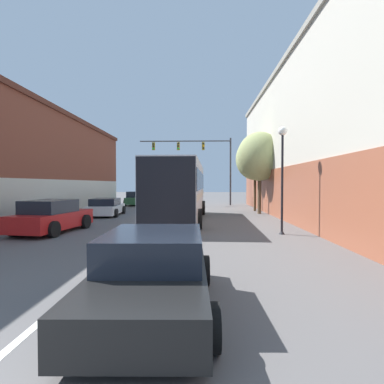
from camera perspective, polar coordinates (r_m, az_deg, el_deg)
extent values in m
cube|color=silver|center=(18.46, -6.15, -5.26)|extent=(0.14, 45.59, 0.01)
cube|color=brown|center=(22.63, -31.36, 4.70)|extent=(6.59, 25.05, 7.04)
cube|color=#B7B2A3|center=(21.01, -23.85, -1.19)|extent=(0.24, 24.55, 2.46)
cube|color=#542A1E|center=(23.07, -31.48, 13.08)|extent=(6.85, 25.30, 0.30)
cube|color=#B7B2A3|center=(20.31, 26.68, 9.00)|extent=(6.96, 29.42, 9.76)
cube|color=#995138|center=(18.96, 17.12, -0.30)|extent=(0.24, 28.83, 3.20)
cube|color=gray|center=(21.45, 26.85, 21.63)|extent=(7.23, 29.71, 0.30)
cube|color=#B7B7BC|center=(17.83, -2.41, 0.33)|extent=(2.90, 10.90, 3.17)
cube|color=black|center=(17.82, -2.41, 2.16)|extent=(2.94, 10.68, 1.01)
cube|color=beige|center=(17.83, -2.41, -0.49)|extent=(2.93, 10.79, 0.32)
cube|color=black|center=(12.48, -5.03, -0.19)|extent=(2.50, 0.14, 3.04)
cylinder|color=black|center=(21.38, -4.93, -2.99)|extent=(0.33, 1.01, 1.00)
cylinder|color=black|center=(21.15, 2.08, -3.04)|extent=(0.33, 1.01, 1.00)
cylinder|color=black|center=(14.81, -8.83, -5.01)|extent=(0.33, 1.01, 1.00)
cylinder|color=black|center=(14.48, 1.33, -5.14)|extent=(0.33, 1.01, 1.00)
cube|color=black|center=(5.44, -7.56, -16.76)|extent=(1.93, 4.17, 0.60)
cube|color=black|center=(5.53, -7.23, -10.31)|extent=(1.73, 2.19, 0.55)
cylinder|color=black|center=(6.86, -14.12, -14.26)|extent=(0.24, 0.64, 0.64)
cylinder|color=black|center=(6.67, 2.35, -14.70)|extent=(0.24, 0.64, 0.64)
cylinder|color=black|center=(4.58, -22.77, -22.60)|extent=(0.24, 0.64, 0.64)
cylinder|color=black|center=(4.27, 3.71, -24.31)|extent=(0.24, 0.64, 0.64)
cube|color=#285633|center=(31.45, -10.72, -1.56)|extent=(1.89, 4.20, 0.65)
cube|color=black|center=(31.22, -10.78, -0.45)|extent=(1.62, 2.23, 0.58)
cylinder|color=black|center=(32.85, -11.84, -1.75)|extent=(0.27, 0.66, 0.65)
cylinder|color=black|center=(32.61, -8.94, -1.76)|extent=(0.27, 0.66, 0.65)
cylinder|color=black|center=(30.35, -12.64, -2.02)|extent=(0.27, 0.66, 0.65)
cylinder|color=black|center=(30.09, -9.50, -2.04)|extent=(0.27, 0.66, 0.65)
cube|color=silver|center=(21.56, -16.05, -3.17)|extent=(2.05, 4.03, 0.56)
cube|color=black|center=(21.33, -16.20, -1.82)|extent=(1.80, 2.14, 0.48)
cylinder|color=black|center=(22.99, -17.57, -3.27)|extent=(0.25, 0.58, 0.57)
cylinder|color=black|center=(22.54, -12.93, -3.34)|extent=(0.25, 0.58, 0.57)
cylinder|color=black|center=(20.67, -19.46, -3.82)|extent=(0.25, 0.58, 0.57)
cylinder|color=black|center=(20.17, -14.32, -3.92)|extent=(0.25, 0.58, 0.57)
cube|color=red|center=(15.04, -25.02, -4.87)|extent=(2.28, 4.34, 0.71)
cube|color=black|center=(14.81, -25.49, -2.49)|extent=(1.89, 2.35, 0.57)
cylinder|color=black|center=(16.63, -25.14, -4.98)|extent=(0.30, 0.70, 0.68)
cylinder|color=black|center=(15.68, -19.56, -5.31)|extent=(0.30, 0.70, 0.68)
cylinder|color=black|center=(14.59, -30.86, -5.94)|extent=(0.30, 0.70, 0.68)
cylinder|color=black|center=(13.50, -24.84, -6.46)|extent=(0.30, 0.70, 0.68)
cylinder|color=#333338|center=(31.11, 7.34, 3.87)|extent=(0.18, 0.18, 6.92)
cylinder|color=#333338|center=(31.31, -1.32, 9.67)|extent=(9.36, 0.12, 0.12)
cube|color=#9E8419|center=(31.19, 2.15, 8.74)|extent=(0.28, 0.24, 0.80)
sphere|color=black|center=(31.07, 2.16, 9.23)|extent=(0.18, 0.18, 0.18)
sphere|color=orange|center=(31.04, 2.15, 8.77)|extent=(0.18, 0.18, 0.18)
sphere|color=black|center=(31.01, 2.15, 8.32)|extent=(0.18, 0.18, 0.18)
cube|color=#9E8419|center=(31.28, -2.62, 8.72)|extent=(0.28, 0.24, 0.80)
sphere|color=black|center=(31.16, -2.64, 9.20)|extent=(0.18, 0.18, 0.18)
sphere|color=black|center=(31.13, -2.64, 8.75)|extent=(0.18, 0.18, 0.18)
sphere|color=green|center=(31.10, -2.64, 8.30)|extent=(0.18, 0.18, 0.18)
cube|color=#9E8419|center=(31.58, -7.33, 8.64)|extent=(0.28, 0.24, 0.80)
sphere|color=black|center=(31.47, -7.38, 9.12)|extent=(0.18, 0.18, 0.18)
sphere|color=black|center=(31.44, -7.38, 8.67)|extent=(0.18, 0.18, 0.18)
sphere|color=green|center=(31.41, -7.38, 8.22)|extent=(0.18, 0.18, 0.18)
cone|color=black|center=(13.68, 16.73, -7.29)|extent=(0.26, 0.26, 0.20)
cylinder|color=black|center=(13.52, 16.80, 1.41)|extent=(0.10, 0.10, 4.34)
sphere|color=white|center=(13.71, 16.88, 11.08)|extent=(0.39, 0.39, 0.39)
cylinder|color=brown|center=(22.51, 12.71, -0.47)|extent=(0.27, 0.27, 2.83)
ellipsoid|color=#99A366|center=(22.59, 12.76, 6.64)|extent=(3.26, 2.93, 3.58)
cylinder|color=#4C3823|center=(24.75, 11.89, -0.21)|extent=(0.20, 0.20, 2.89)
ellipsoid|color=#99A366|center=(24.82, 11.93, 6.19)|extent=(3.11, 2.80, 3.42)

